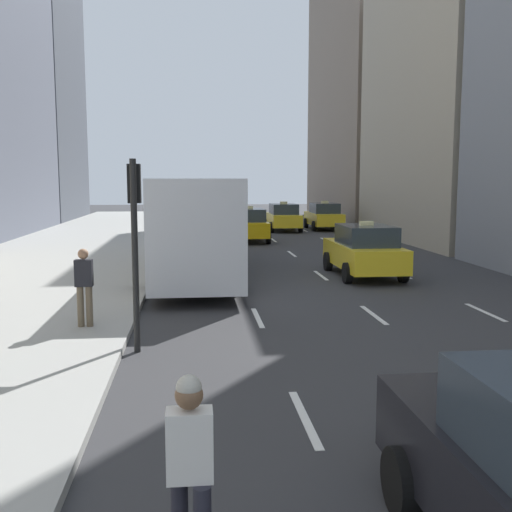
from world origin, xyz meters
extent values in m
cube|color=#9E9E99|center=(-7.00, 27.00, 0.07)|extent=(8.00, 66.00, 0.15)
cube|color=white|center=(-0.20, 8.00, 0.01)|extent=(0.12, 2.00, 0.01)
cube|color=white|center=(-0.20, 14.00, 0.01)|extent=(0.12, 2.00, 0.01)
cube|color=white|center=(-0.20, 20.00, 0.01)|extent=(0.12, 2.00, 0.01)
cube|color=white|center=(-0.20, 26.00, 0.01)|extent=(0.12, 2.00, 0.01)
cube|color=white|center=(-0.20, 32.00, 0.01)|extent=(0.12, 2.00, 0.01)
cube|color=white|center=(-0.20, 38.00, 0.01)|extent=(0.12, 2.00, 0.01)
cube|color=white|center=(-0.20, 44.00, 0.01)|extent=(0.12, 2.00, 0.01)
cube|color=white|center=(-0.20, 50.00, 0.01)|extent=(0.12, 2.00, 0.01)
cube|color=white|center=(2.60, 8.00, 0.01)|extent=(0.12, 2.00, 0.01)
cube|color=white|center=(2.60, 14.00, 0.01)|extent=(0.12, 2.00, 0.01)
cube|color=white|center=(2.60, 20.00, 0.01)|extent=(0.12, 2.00, 0.01)
cube|color=white|center=(2.60, 26.00, 0.01)|extent=(0.12, 2.00, 0.01)
cube|color=white|center=(2.60, 32.00, 0.01)|extent=(0.12, 2.00, 0.01)
cube|color=white|center=(2.60, 38.00, 0.01)|extent=(0.12, 2.00, 0.01)
cube|color=white|center=(2.60, 44.00, 0.01)|extent=(0.12, 2.00, 0.01)
cube|color=white|center=(2.60, 50.00, 0.01)|extent=(0.12, 2.00, 0.01)
cube|color=white|center=(5.40, 14.00, 0.01)|extent=(0.12, 2.00, 0.01)
cube|color=white|center=(5.40, 20.00, 0.01)|extent=(0.12, 2.00, 0.01)
cube|color=white|center=(5.40, 26.00, 0.01)|extent=(0.12, 2.00, 0.01)
cube|color=white|center=(5.40, 32.00, 0.01)|extent=(0.12, 2.00, 0.01)
cube|color=white|center=(5.40, 38.00, 0.01)|extent=(0.12, 2.00, 0.01)
cube|color=white|center=(5.40, 44.00, 0.01)|extent=(0.12, 2.00, 0.01)
cube|color=white|center=(5.40, 50.00, 0.01)|extent=(0.12, 2.00, 0.01)
cube|color=#A89E89|center=(12.00, 31.23, 7.19)|extent=(6.00, 13.87, 14.37)
cube|color=gray|center=(12.00, 47.53, 11.45)|extent=(6.00, 16.99, 22.90)
cube|color=yellow|center=(6.80, 38.72, 0.71)|extent=(1.80, 4.40, 0.76)
cube|color=#28333D|center=(6.80, 38.46, 1.41)|extent=(1.58, 2.29, 0.64)
cube|color=#F2E599|center=(6.80, 38.46, 1.80)|extent=(0.44, 0.20, 0.14)
cylinder|color=black|center=(5.90, 40.09, 0.33)|extent=(0.22, 0.66, 0.66)
cylinder|color=black|center=(7.70, 40.09, 0.33)|extent=(0.22, 0.66, 0.66)
cylinder|color=black|center=(5.90, 37.36, 0.33)|extent=(0.22, 0.66, 0.66)
cylinder|color=black|center=(7.70, 37.36, 0.33)|extent=(0.22, 0.66, 0.66)
cube|color=yellow|center=(4.00, 19.77, 0.71)|extent=(1.80, 4.40, 0.76)
cube|color=#28333D|center=(4.00, 19.50, 1.41)|extent=(1.58, 2.29, 0.64)
cube|color=#F2E599|center=(4.00, 19.50, 1.80)|extent=(0.44, 0.20, 0.14)
cylinder|color=black|center=(3.10, 21.13, 0.33)|extent=(0.22, 0.66, 0.66)
cylinder|color=black|center=(4.90, 21.13, 0.33)|extent=(0.22, 0.66, 0.66)
cylinder|color=black|center=(3.10, 18.40, 0.33)|extent=(0.22, 0.66, 0.66)
cylinder|color=black|center=(4.90, 18.40, 0.33)|extent=(0.22, 0.66, 0.66)
cube|color=yellow|center=(4.00, 37.96, 0.71)|extent=(1.80, 4.40, 0.76)
cube|color=#28333D|center=(4.00, 37.70, 1.41)|extent=(1.58, 2.29, 0.64)
cube|color=#F2E599|center=(4.00, 37.70, 1.80)|extent=(0.44, 0.20, 0.14)
cylinder|color=black|center=(3.10, 39.33, 0.33)|extent=(0.22, 0.66, 0.66)
cylinder|color=black|center=(4.90, 39.33, 0.33)|extent=(0.22, 0.66, 0.66)
cylinder|color=black|center=(3.10, 36.60, 0.33)|extent=(0.22, 0.66, 0.66)
cylinder|color=black|center=(4.90, 36.60, 0.33)|extent=(0.22, 0.66, 0.66)
cube|color=yellow|center=(1.20, 31.65, 0.71)|extent=(1.80, 4.40, 0.76)
cube|color=#28333D|center=(1.20, 31.38, 1.41)|extent=(1.58, 2.29, 0.64)
cube|color=#F2E599|center=(1.20, 31.38, 1.80)|extent=(0.44, 0.20, 0.14)
cylinder|color=black|center=(0.30, 33.01, 0.33)|extent=(0.22, 0.66, 0.66)
cylinder|color=black|center=(2.10, 33.01, 0.33)|extent=(0.22, 0.66, 0.66)
cylinder|color=black|center=(0.30, 30.28, 0.33)|extent=(0.22, 0.66, 0.66)
cylinder|color=black|center=(2.10, 30.28, 0.33)|extent=(0.22, 0.66, 0.66)
cylinder|color=black|center=(0.30, 5.61, 0.33)|extent=(0.22, 0.66, 0.66)
cube|color=silver|center=(-1.60, 20.64, 1.80)|extent=(2.50, 11.60, 2.90)
cube|color=#28333D|center=(-1.60, 26.39, 2.15)|extent=(2.30, 0.12, 1.40)
cube|color=#28333D|center=(-2.81, 20.64, 2.15)|extent=(0.08, 9.86, 1.10)
cube|color=yellow|center=(-1.60, 26.39, 3.05)|extent=(1.50, 0.10, 0.36)
cylinder|color=black|center=(-2.85, 24.23, 0.50)|extent=(0.30, 1.00, 1.00)
cylinder|color=black|center=(-0.35, 24.23, 0.50)|extent=(0.30, 1.00, 1.00)
cylinder|color=black|center=(-2.85, 17.45, 0.50)|extent=(0.30, 1.00, 1.00)
cylinder|color=black|center=(-0.35, 17.45, 0.50)|extent=(0.30, 1.00, 1.00)
cube|color=silver|center=(-1.72, 4.75, 1.19)|extent=(0.36, 0.22, 0.56)
sphere|color=brown|center=(-1.72, 4.75, 1.58)|extent=(0.22, 0.22, 0.22)
sphere|color=#B2AD9E|center=(-1.72, 4.75, 1.65)|extent=(0.20, 0.20, 0.20)
cylinder|color=brown|center=(-4.05, 12.96, 0.58)|extent=(0.14, 0.14, 0.86)
cylinder|color=brown|center=(-3.87, 12.96, 0.58)|extent=(0.14, 0.14, 0.86)
cube|color=black|center=(-3.96, 12.96, 1.29)|extent=(0.36, 0.22, 0.56)
sphere|color=#9E7051|center=(-3.96, 12.96, 1.69)|extent=(0.22, 0.22, 0.22)
cylinder|color=black|center=(-2.75, 11.45, 1.80)|extent=(0.12, 0.12, 3.60)
cube|color=black|center=(-2.75, 11.63, 3.15)|extent=(0.24, 0.20, 0.72)
sphere|color=red|center=(-2.75, 11.74, 3.38)|extent=(0.14, 0.14, 0.14)
sphere|color=#4C3F14|center=(-2.75, 11.74, 3.15)|extent=(0.14, 0.14, 0.14)
sphere|color=#198C2D|center=(-2.75, 11.74, 2.92)|extent=(0.14, 0.14, 0.14)
camera|label=1|loc=(-1.67, 0.33, 3.22)|focal=42.00mm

